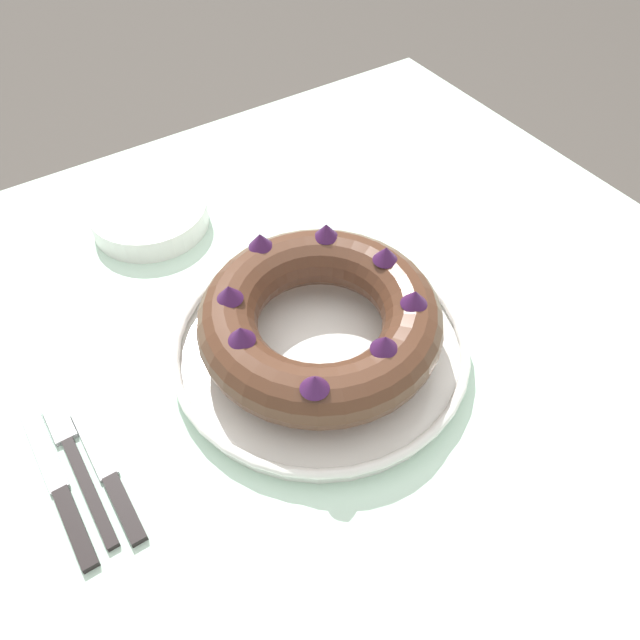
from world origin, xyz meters
TOP-DOWN VIEW (x-y plane):
  - ground_plane at (0.00, 0.00)m, footprint 8.00×8.00m
  - dining_table at (0.00, 0.00)m, footprint 1.15×1.15m
  - serving_dish at (0.01, 0.04)m, footprint 0.35×0.35m
  - bundt_cake at (0.01, 0.04)m, footprint 0.28×0.28m
  - fork at (-0.28, 0.06)m, footprint 0.02×0.19m
  - serving_knife at (-0.31, 0.03)m, footprint 0.02×0.21m
  - cake_knife at (-0.26, 0.01)m, footprint 0.02×0.18m
  - side_bowl at (-0.06, 0.37)m, footprint 0.17×0.17m

SIDE VIEW (x-z plane):
  - ground_plane at x=0.00m, z-range 0.00..0.00m
  - dining_table at x=0.00m, z-range 0.29..1.04m
  - cake_knife at x=-0.26m, z-range 0.76..0.77m
  - fork at x=-0.28m, z-range 0.76..0.77m
  - serving_knife at x=-0.31m, z-range 0.76..0.77m
  - serving_dish at x=0.01m, z-range 0.76..0.79m
  - side_bowl at x=-0.06m, z-range 0.76..0.79m
  - bundt_cake at x=0.01m, z-range 0.78..0.86m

